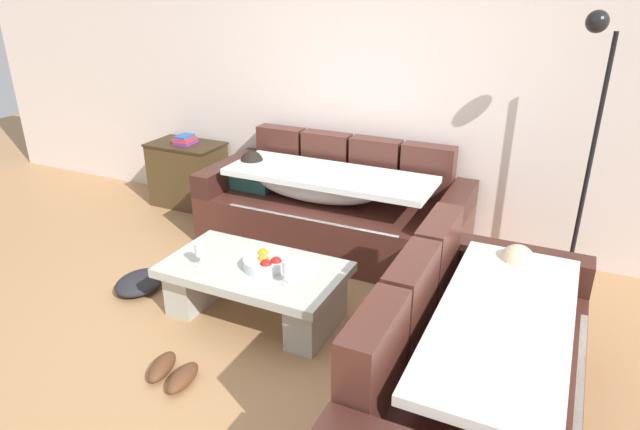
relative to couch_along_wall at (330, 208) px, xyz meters
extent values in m
plane|color=#AB7D50|center=(0.15, -1.62, -0.33)|extent=(14.00, 14.00, 0.00)
cube|color=silver|center=(0.15, 0.53, 1.02)|extent=(9.00, 0.10, 2.70)
cube|color=#4B261E|center=(0.03, -0.02, -0.12)|extent=(2.20, 0.92, 0.42)
cube|color=#4B261E|center=(-0.66, 0.36, 0.32)|extent=(0.43, 0.16, 0.46)
cube|color=#4B261E|center=(-0.20, 0.36, 0.32)|extent=(0.43, 0.16, 0.46)
cube|color=#4B261E|center=(0.26, 0.36, 0.32)|extent=(0.43, 0.16, 0.46)
cube|color=#4B261E|center=(0.72, 0.36, 0.32)|extent=(0.43, 0.16, 0.46)
cube|color=#3C1E18|center=(-0.98, -0.02, 0.19)|extent=(0.18, 0.92, 0.20)
cube|color=#3C1E18|center=(1.04, -0.02, 0.19)|extent=(0.18, 0.92, 0.20)
cube|color=#2D6660|center=(-0.71, -0.03, 0.14)|extent=(0.36, 0.28, 0.11)
sphere|color=beige|center=(-0.71, -0.07, 0.30)|extent=(0.21, 0.21, 0.21)
sphere|color=black|center=(-0.71, -0.07, 0.33)|extent=(0.20, 0.20, 0.20)
ellipsoid|color=white|center=(-0.09, -0.07, 0.23)|extent=(1.10, 0.44, 0.28)
cube|color=white|center=(0.03, -0.09, 0.33)|extent=(1.70, 0.60, 0.05)
cube|color=white|center=(0.03, -0.46, -0.10)|extent=(1.44, 0.04, 0.38)
cube|color=#4B261E|center=(1.55, -1.61, -0.12)|extent=(0.92, 1.96, 0.42)
cube|color=#4B261E|center=(1.17, -2.14, 0.32)|extent=(0.16, 0.50, 0.46)
cube|color=#4B261E|center=(1.17, -1.61, 0.32)|extent=(0.16, 0.50, 0.46)
cube|color=#4B261E|center=(1.17, -1.07, 0.32)|extent=(0.16, 0.50, 0.46)
cube|color=#3C1E18|center=(1.55, -0.72, 0.19)|extent=(0.92, 0.18, 0.20)
cube|color=#4C4C56|center=(1.56, -0.99, 0.14)|extent=(0.28, 0.36, 0.11)
sphere|color=tan|center=(1.60, -0.99, 0.30)|extent=(0.21, 0.21, 0.21)
sphere|color=#CCB793|center=(1.60, -0.99, 0.33)|extent=(0.20, 0.20, 0.20)
ellipsoid|color=silver|center=(1.60, -1.61, 0.23)|extent=(0.44, 1.04, 0.28)
cube|color=silver|center=(1.62, -1.61, 0.33)|extent=(0.60, 1.47, 0.05)
cube|color=silver|center=(1.99, -1.61, -0.10)|extent=(0.04, 1.25, 0.38)
cube|color=#B1B5AA|center=(0.00, -1.22, 0.02)|extent=(1.20, 0.68, 0.06)
cube|color=#B1B5AA|center=(-0.46, -1.22, -0.17)|extent=(0.20, 0.54, 0.32)
cube|color=#B1B5AA|center=(0.46, -1.22, -0.17)|extent=(0.20, 0.54, 0.32)
cylinder|color=silver|center=(0.08, -1.21, 0.08)|extent=(0.28, 0.28, 0.07)
sphere|color=orange|center=(0.08, -1.22, 0.11)|extent=(0.08, 0.08, 0.08)
sphere|color=#AF1916|center=(0.17, -1.21, 0.11)|extent=(0.08, 0.08, 0.08)
sphere|color=orange|center=(0.03, -1.15, 0.11)|extent=(0.08, 0.08, 0.08)
sphere|color=#A91A16|center=(0.13, -1.27, 0.11)|extent=(0.08, 0.08, 0.08)
cylinder|color=silver|center=(-0.31, -1.37, 0.05)|extent=(0.06, 0.06, 0.01)
cylinder|color=silver|center=(-0.31, -1.37, 0.09)|extent=(0.01, 0.01, 0.07)
cylinder|color=silver|center=(-0.31, -1.37, 0.17)|extent=(0.07, 0.07, 0.08)
cylinder|color=silver|center=(0.32, -1.33, 0.05)|extent=(0.06, 0.06, 0.01)
cylinder|color=silver|center=(0.32, -1.33, 0.09)|extent=(0.01, 0.01, 0.07)
cylinder|color=silver|center=(0.32, -1.33, 0.17)|extent=(0.07, 0.07, 0.08)
cube|color=white|center=(0.24, -1.11, 0.05)|extent=(0.30, 0.24, 0.01)
cube|color=#48361D|center=(-1.66, 0.23, -0.02)|extent=(0.70, 0.42, 0.62)
cube|color=#322614|center=(-1.66, 0.23, 0.30)|extent=(0.72, 0.44, 0.02)
cube|color=#72337F|center=(-1.65, 0.22, 0.32)|extent=(0.17, 0.22, 0.03)
cube|color=red|center=(-1.67, 0.22, 0.35)|extent=(0.18, 0.20, 0.03)
cube|color=#2D569E|center=(-1.67, 0.22, 0.38)|extent=(0.13, 0.18, 0.02)
cylinder|color=black|center=(1.90, 0.16, -0.32)|extent=(0.28, 0.28, 0.02)
cylinder|color=black|center=(1.90, 0.16, 0.59)|extent=(0.03, 0.03, 1.80)
sphere|color=black|center=(1.78, 0.06, 1.55)|extent=(0.14, 0.14, 0.14)
ellipsoid|color=#59331E|center=(-0.18, -1.98, -0.29)|extent=(0.18, 0.29, 0.09)
ellipsoid|color=#59331E|center=(-0.01, -2.00, -0.29)|extent=(0.15, 0.28, 0.09)
ellipsoid|color=#232328|center=(-0.95, -1.30, -0.27)|extent=(0.32, 0.40, 0.12)
camera|label=1|loc=(1.78, -3.94, 1.79)|focal=31.04mm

